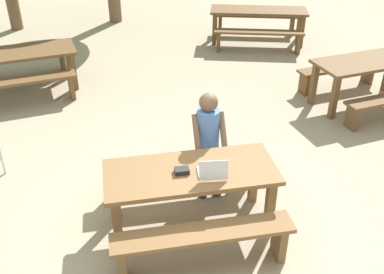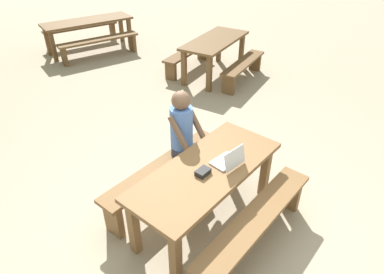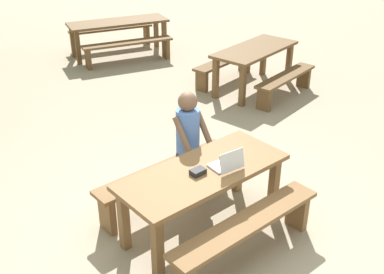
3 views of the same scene
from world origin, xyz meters
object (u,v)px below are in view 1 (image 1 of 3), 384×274
Objects in this scene: person_seated at (209,137)px; picnic_table_mid at (366,68)px; small_pouch at (182,171)px; picnic_table_rear at (258,14)px; picnic_table_distant at (14,57)px; picnic_table_front at (191,179)px; laptop at (212,171)px.

person_seated is 0.70× the size of picnic_table_mid.
person_seated is (0.42, 0.62, -0.01)m from small_pouch.
picnic_table_rear reaches higher than picnic_table_distant.
picnic_table_rear reaches higher than picnic_table_front.
picnic_table_front is 0.30m from laptop.
picnic_table_front is 0.18m from small_pouch.
picnic_table_front is 0.83× the size of picnic_table_distant.
picnic_table_distant is at bearing 154.34° from picnic_table_mid.
picnic_table_rear is (2.30, 5.13, -0.12)m from person_seated.
small_pouch is 6.37m from picnic_table_rear.
person_seated is (0.32, 0.59, 0.13)m from picnic_table_front.
picnic_table_rear is 1.03× the size of picnic_table_distant.
laptop is 0.74m from person_seated.
small_pouch reaches higher than picnic_table_front.
laptop is 2.10× the size of small_pouch.
small_pouch is 0.07× the size of picnic_table_rear.
small_pouch is (-0.30, 0.11, -0.03)m from laptop.
person_seated reaches higher than picnic_table_rear.
picnic_table_mid is at bearing 35.51° from picnic_table_front.
picnic_table_distant is at bearing 118.85° from small_pouch.
picnic_table_distant is at bearing -52.94° from laptop.
small_pouch reaches higher than picnic_table_distant.
small_pouch is at bearing -99.67° from picnic_table_rear.
laptop is 6.35m from picnic_table_rear.
picnic_table_front is 0.69m from person_seated.
picnic_table_front reaches higher than picnic_table_distant.
picnic_table_front is at bearing -118.71° from person_seated.
laptop is 0.14× the size of picnic_table_rear.
laptop reaches higher than picnic_table_distant.
laptop is at bearing -96.81° from picnic_table_rear.
person_seated reaches higher than picnic_table_distant.
person_seated is at bearing -93.97° from laptop.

